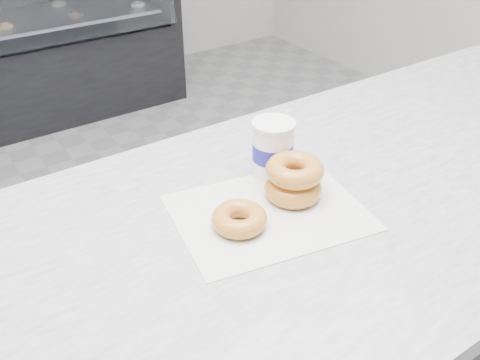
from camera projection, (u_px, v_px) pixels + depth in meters
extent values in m
plane|color=gray|center=(135.00, 353.00, 1.82)|extent=(5.00, 5.00, 0.00)
cube|color=silver|center=(229.00, 247.00, 0.93)|extent=(3.06, 0.76, 0.04)
cube|color=silver|center=(269.00, 213.00, 0.98)|extent=(0.38, 0.32, 0.00)
torus|color=gold|center=(239.00, 219.00, 0.93)|extent=(0.10, 0.10, 0.03)
torus|color=gold|center=(293.00, 188.00, 1.01)|extent=(0.11, 0.11, 0.04)
torus|color=gold|center=(295.00, 170.00, 0.99)|extent=(0.16, 0.16, 0.04)
cylinder|color=white|center=(273.00, 148.00, 1.07)|extent=(0.10, 0.10, 0.12)
cylinder|color=white|center=(274.00, 124.00, 1.04)|extent=(0.09, 0.09, 0.01)
cylinder|color=navy|center=(273.00, 151.00, 1.07)|extent=(0.10, 0.10, 0.04)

